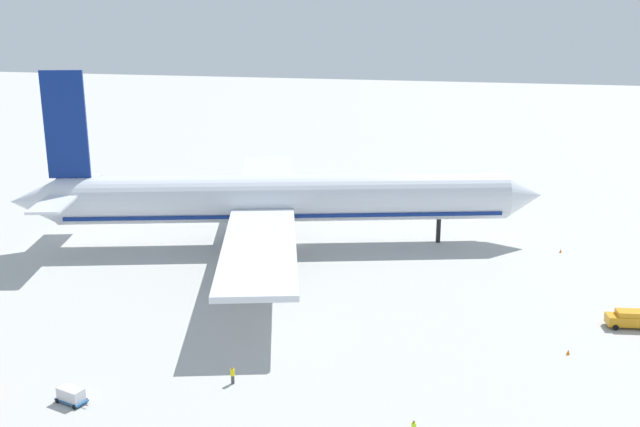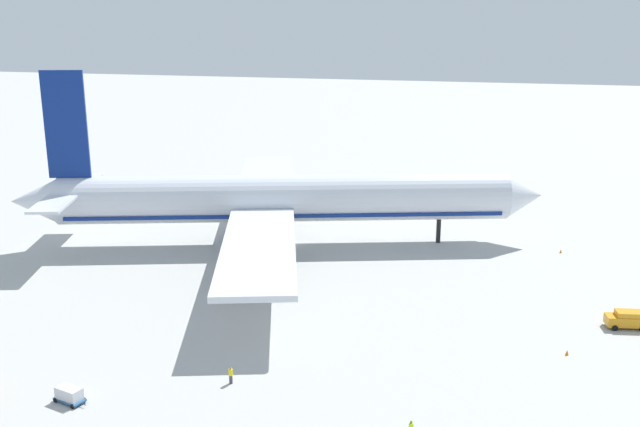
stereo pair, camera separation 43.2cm
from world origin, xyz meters
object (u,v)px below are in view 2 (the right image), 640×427
at_px(airliner, 277,199).
at_px(traffic_cone_3, 567,352).
at_px(traffic_cone_2, 285,178).
at_px(traffic_cone_0, 154,178).
at_px(traffic_cone_1, 561,251).
at_px(baggage_cart_1, 69,394).
at_px(service_van, 627,319).
at_px(ground_worker_2, 231,375).

bearing_deg(airliner, traffic_cone_3, -33.99).
bearing_deg(traffic_cone_2, traffic_cone_3, -53.04).
distance_m(traffic_cone_0, traffic_cone_3, 102.72).
relative_size(traffic_cone_1, traffic_cone_2, 1.00).
bearing_deg(traffic_cone_2, airliner, -73.46).
distance_m(baggage_cart_1, traffic_cone_3, 48.69).
bearing_deg(airliner, traffic_cone_1, 9.86).
xyz_separation_m(service_van, traffic_cone_3, (-6.77, -8.77, -0.76)).
height_order(traffic_cone_2, traffic_cone_3, same).
height_order(service_van, traffic_cone_1, service_van).
xyz_separation_m(traffic_cone_0, traffic_cone_2, (27.17, 7.07, 0.00)).
bearing_deg(traffic_cone_3, traffic_cone_2, 126.96).
bearing_deg(traffic_cone_3, service_van, 52.32).
relative_size(airliner, traffic_cone_0, 141.17).
distance_m(service_van, ground_worker_2, 44.37).
distance_m(airliner, traffic_cone_3, 49.17).
xyz_separation_m(ground_worker_2, traffic_cone_3, (30.98, 14.55, -0.59)).
distance_m(service_van, baggage_cart_1, 58.84).
height_order(traffic_cone_1, traffic_cone_2, same).
relative_size(traffic_cone_0, traffic_cone_3, 1.00).
bearing_deg(ground_worker_2, service_van, 31.71).
distance_m(baggage_cart_1, traffic_cone_1, 71.65).
bearing_deg(traffic_cone_1, traffic_cone_3, -91.78).
bearing_deg(traffic_cone_0, traffic_cone_3, -38.40).
bearing_deg(baggage_cart_1, traffic_cone_2, 95.97).
height_order(airliner, traffic_cone_2, airliner).
distance_m(traffic_cone_0, traffic_cone_2, 28.07).
xyz_separation_m(baggage_cart_1, traffic_cone_0, (-36.84, 85.35, -0.51)).
relative_size(ground_worker_2, traffic_cone_3, 3.11).
xyz_separation_m(baggage_cart_1, ground_worker_2, (12.68, 6.99, 0.09)).
bearing_deg(traffic_cone_2, baggage_cart_1, -84.03).
height_order(service_van, ground_worker_2, service_van).
height_order(traffic_cone_0, traffic_cone_3, same).
distance_m(ground_worker_2, traffic_cone_2, 88.30).
bearing_deg(traffic_cone_1, service_van, -77.48).
xyz_separation_m(traffic_cone_1, traffic_cone_2, (-54.40, 36.44, 0.00)).
bearing_deg(traffic_cone_1, baggage_cart_1, -128.63).
relative_size(service_van, traffic_cone_3, 8.58).
xyz_separation_m(service_van, ground_worker_2, (-37.75, -23.32, -0.16)).
relative_size(airliner, traffic_cone_3, 141.17).
distance_m(airliner, baggage_cart_1, 49.29).
bearing_deg(traffic_cone_1, ground_worker_2, -123.20).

